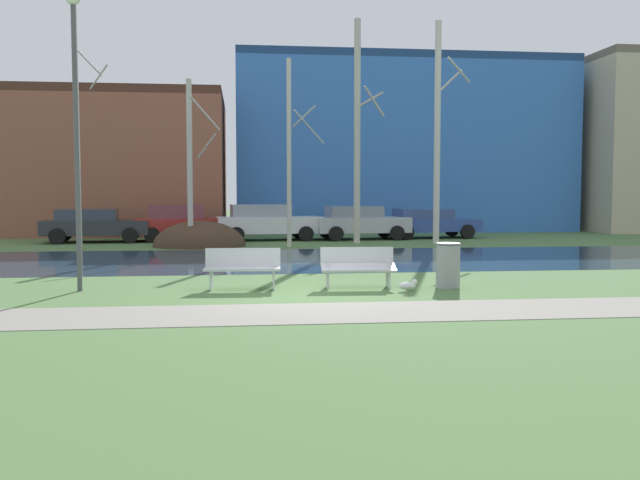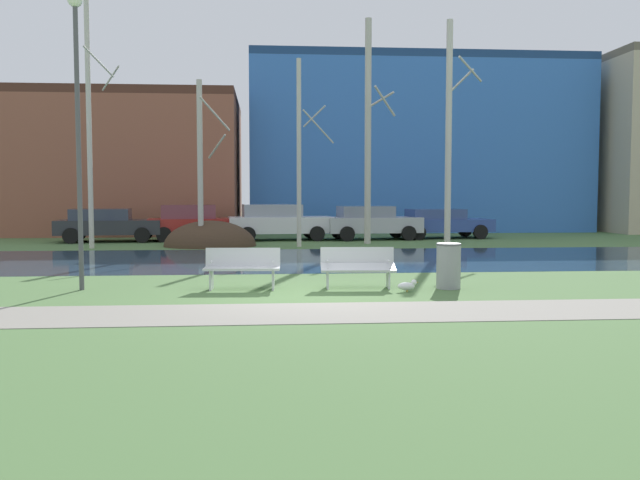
# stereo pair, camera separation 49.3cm
# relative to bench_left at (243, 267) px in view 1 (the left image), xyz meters

# --- Properties ---
(ground_plane) EXTENTS (120.00, 120.00, 0.00)m
(ground_plane) POSITION_rel_bench_left_xyz_m (1.23, 8.85, -0.47)
(ground_plane) COLOR #4C703D
(paved_path_strip) EXTENTS (60.00, 2.03, 0.01)m
(paved_path_strip) POSITION_rel_bench_left_xyz_m (1.23, -3.02, -0.47)
(paved_path_strip) COLOR gray
(paved_path_strip) RESTS_ON ground
(river_band) EXTENTS (80.00, 7.59, 0.01)m
(river_band) POSITION_rel_bench_left_xyz_m (1.23, 6.45, -0.47)
(river_band) COLOR #2D475B
(river_band) RESTS_ON ground
(soil_mound) EXTENTS (3.53, 3.09, 1.98)m
(soil_mound) POSITION_rel_bench_left_xyz_m (-1.63, 12.01, -0.47)
(soil_mound) COLOR #423021
(soil_mound) RESTS_ON ground
(bench_left) EXTENTS (1.63, 0.65, 0.87)m
(bench_left) POSITION_rel_bench_left_xyz_m (0.00, 0.00, 0.00)
(bench_left) COLOR silver
(bench_left) RESTS_ON ground
(bench_right) EXTENTS (1.63, 0.65, 0.87)m
(bench_right) POSITION_rel_bench_left_xyz_m (2.48, 0.00, 0.00)
(bench_right) COLOR silver
(bench_right) RESTS_ON ground
(trash_bin) EXTENTS (0.54, 0.54, 0.98)m
(trash_bin) POSITION_rel_bench_left_xyz_m (4.40, -0.26, 0.03)
(trash_bin) COLOR gray
(trash_bin) RESTS_ON ground
(seagull) EXTENTS (0.44, 0.16, 0.26)m
(seagull) POSITION_rel_bench_left_xyz_m (3.42, -0.70, -0.34)
(seagull) COLOR white
(seagull) RESTS_ON ground
(streetlamp) EXTENTS (0.32, 0.32, 6.18)m
(streetlamp) POSITION_rel_bench_left_xyz_m (-3.39, 0.17, 3.57)
(streetlamp) COLOR #4C4C51
(streetlamp) RESTS_ON ground
(birch_far_left) EXTENTS (1.27, 2.13, 9.35)m
(birch_far_left) POSITION_rel_bench_left_xyz_m (-5.89, 11.26, 4.28)
(birch_far_left) COLOR beige
(birch_far_left) RESTS_ON ground
(birch_left) EXTENTS (1.25, 2.09, 6.23)m
(birch_left) POSITION_rel_bench_left_xyz_m (-1.87, 11.27, 2.72)
(birch_left) COLOR #BCB7A8
(birch_left) RESTS_ON ground
(birch_center_left) EXTENTS (1.41, 2.32, 7.10)m
(birch_center_left) POSITION_rel_bench_left_xyz_m (1.83, 11.45, 3.14)
(birch_center_left) COLOR beige
(birch_center_left) RESTS_ON ground
(birch_center) EXTENTS (1.23, 2.13, 8.97)m
(birch_center) POSITION_rel_bench_left_xyz_m (4.66, 12.81, 4.06)
(birch_center) COLOR #BCB7A8
(birch_center) RESTS_ON ground
(birch_center_right) EXTENTS (1.43, 2.26, 8.86)m
(birch_center_right) POSITION_rel_bench_left_xyz_m (7.82, 12.30, 4.06)
(birch_center_right) COLOR beige
(birch_center_right) RESTS_ON ground
(parked_van_nearest_dark) EXTENTS (4.41, 2.41, 1.38)m
(parked_van_nearest_dark) POSITION_rel_bench_left_xyz_m (-6.12, 14.74, 0.27)
(parked_van_nearest_dark) COLOR #282B30
(parked_van_nearest_dark) RESTS_ON ground
(parked_sedan_second_red) EXTENTS (4.18, 2.26, 1.54)m
(parked_sedan_second_red) POSITION_rel_bench_left_xyz_m (-2.55, 15.16, 0.33)
(parked_sedan_second_red) COLOR maroon
(parked_sedan_second_red) RESTS_ON ground
(parked_hatch_third_white) EXTENTS (4.60, 2.32, 1.56)m
(parked_hatch_third_white) POSITION_rel_bench_left_xyz_m (1.06, 15.10, 0.34)
(parked_hatch_third_white) COLOR silver
(parked_hatch_third_white) RESTS_ON ground
(parked_wagon_fourth_silver) EXTENTS (4.28, 2.37, 1.48)m
(parked_wagon_fourth_silver) POSITION_rel_bench_left_xyz_m (5.14, 15.17, 0.31)
(parked_wagon_fourth_silver) COLOR #B2B5BC
(parked_wagon_fourth_silver) RESTS_ON ground
(parked_suv_fifth_blue) EXTENTS (4.50, 2.31, 1.32)m
(parked_suv_fifth_blue) POSITION_rel_bench_left_xyz_m (8.42, 15.74, 0.24)
(parked_suv_fifth_blue) COLOR #2D4793
(parked_suv_fifth_blue) RESTS_ON ground
(building_brick_low) EXTENTS (14.01, 9.81, 6.98)m
(building_brick_low) POSITION_rel_bench_left_xyz_m (-7.91, 22.32, 3.02)
(building_brick_low) COLOR brown
(building_brick_low) RESTS_ON ground
(building_blue_store) EXTENTS (17.94, 6.73, 9.27)m
(building_blue_store) POSITION_rel_bench_left_xyz_m (8.72, 22.95, 4.16)
(building_blue_store) COLOR #3870C6
(building_blue_store) RESTS_ON ground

